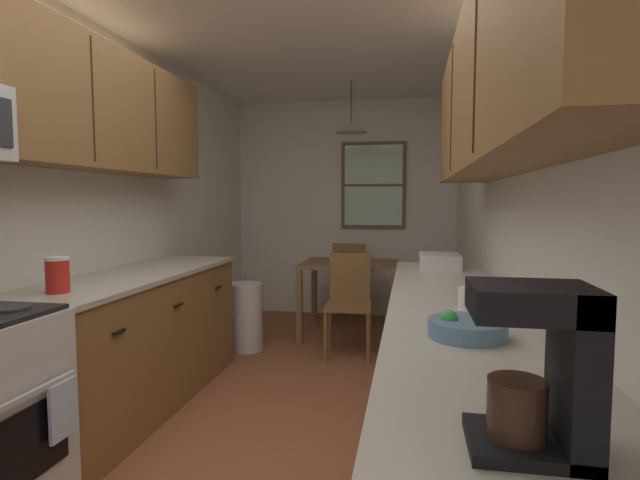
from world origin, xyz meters
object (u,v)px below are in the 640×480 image
(storage_canister, at_px, (58,275))
(dish_rack, at_px, (440,261))
(trash_bin, at_px, (246,316))
(coffee_maker, at_px, (547,365))
(dining_chair_near, at_px, (349,299))
(fruit_bowl, at_px, (467,327))
(dining_chair_far, at_px, (350,278))
(dining_table, at_px, (350,274))
(mug_by_coffeemaker, at_px, (468,298))

(storage_canister, bearing_deg, dish_rack, 33.65)
(trash_bin, bearing_deg, coffee_maker, -62.24)
(coffee_maker, bearing_deg, dish_rack, 91.05)
(dining_chair_near, distance_m, fruit_bowl, 2.69)
(trash_bin, bearing_deg, dining_chair_far, 57.33)
(dining_table, relative_size, dish_rack, 2.79)
(dining_chair_near, bearing_deg, storage_canister, -121.02)
(dining_chair_far, distance_m, mug_by_coffeemaker, 3.48)
(trash_bin, distance_m, storage_canister, 2.17)
(dining_table, distance_m, storage_canister, 2.96)
(storage_canister, bearing_deg, trash_bin, 81.63)
(dining_table, bearing_deg, mug_by_coffeemaker, -72.79)
(dining_chair_near, height_order, mug_by_coffeemaker, mug_by_coffeemaker)
(mug_by_coffeemaker, bearing_deg, coffee_maker, -89.83)
(dining_chair_far, relative_size, coffee_maker, 2.86)
(dining_table, xyz_separation_m, trash_bin, (-0.89, -0.65, -0.32))
(trash_bin, bearing_deg, dining_table, 36.31)
(dining_chair_near, distance_m, dish_rack, 1.15)
(dish_rack, bearing_deg, mug_by_coffeemaker, -88.14)
(dining_table, xyz_separation_m, storage_canister, (-1.19, -2.69, 0.36))
(dining_table, height_order, storage_canister, storage_canister)
(trash_bin, xyz_separation_m, fruit_bowl, (1.68, -2.51, 0.63))
(trash_bin, height_order, fruit_bowl, fruit_bowl)
(dining_chair_far, height_order, fruit_bowl, fruit_bowl)
(dining_table, xyz_separation_m, dining_chair_far, (-0.08, 0.61, -0.13))
(fruit_bowl, bearing_deg, dish_rack, 89.75)
(dining_chair_near, relative_size, fruit_bowl, 3.35)
(coffee_maker, height_order, dish_rack, coffee_maker)
(dining_chair_far, xyz_separation_m, mug_by_coffeemaker, (0.92, -3.32, 0.45))
(dining_chair_near, xyz_separation_m, dish_rack, (0.73, -0.76, 0.45))
(fruit_bowl, bearing_deg, trash_bin, 123.69)
(trash_bin, distance_m, fruit_bowl, 3.08)
(dining_chair_far, xyz_separation_m, dish_rack, (0.87, -1.98, 0.45))
(dining_chair_far, bearing_deg, dish_rack, -66.15)
(dining_chair_near, relative_size, storage_canister, 4.87)
(dining_table, height_order, fruit_bowl, fruit_bowl)
(dining_table, xyz_separation_m, dish_rack, (0.80, -1.37, 0.32))
(dish_rack, bearing_deg, dining_chair_far, 113.85)
(dining_chair_far, distance_m, storage_canister, 3.52)
(dining_table, height_order, trash_bin, dining_table)
(storage_canister, bearing_deg, dining_chair_near, 58.98)
(dining_chair_near, relative_size, dining_chair_far, 1.00)
(storage_canister, xyz_separation_m, dish_rack, (1.98, 1.32, -0.04))
(dining_table, relative_size, dining_chair_far, 1.05)
(dining_table, bearing_deg, fruit_bowl, -76.00)
(dining_chair_far, bearing_deg, coffee_maker, -78.54)
(dining_chair_far, height_order, dish_rack, dish_rack)
(fruit_bowl, distance_m, dish_rack, 1.80)
(dining_table, relative_size, mug_by_coffeemaker, 8.12)
(dining_chair_near, distance_m, dining_chair_far, 1.23)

